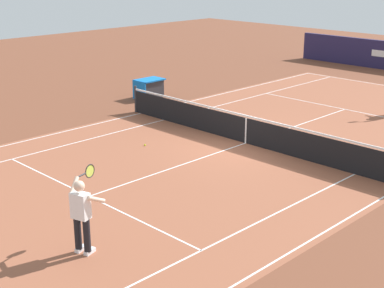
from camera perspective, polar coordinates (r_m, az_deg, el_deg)
ground_plane at (r=19.26m, az=5.42°, el=0.09°), size 60.00×60.00×0.00m
court_slab at (r=19.26m, az=5.42°, el=0.09°), size 24.20×11.40×0.00m
court_line_markings at (r=19.26m, az=5.42°, el=0.10°), size 23.85×11.05×0.01m
tennis_net at (r=19.11m, az=5.46°, el=1.49°), size 0.10×11.70×1.08m
tennis_player_near at (r=12.06m, az=-11.04°, el=-6.78°), size 0.97×0.88×1.70m
tennis_ball at (r=18.95m, az=-4.76°, el=-0.09°), size 0.07×0.07×0.07m
equipment_cart_tarped at (r=25.46m, az=-4.34°, el=5.60°), size 1.25×0.84×0.85m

